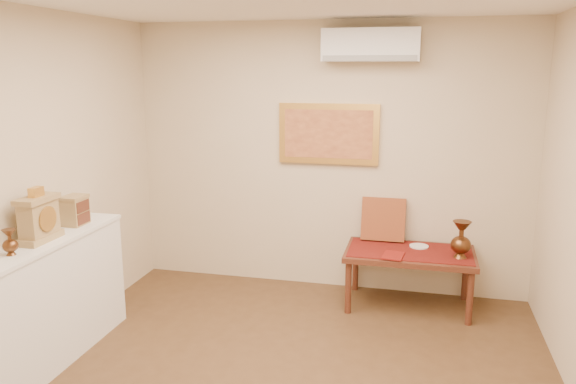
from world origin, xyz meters
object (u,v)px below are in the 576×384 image
(mantel_clock, at_px, (39,218))
(wooden_chest, at_px, (75,210))
(display_ledge, at_px, (32,312))
(low_table, at_px, (410,258))
(brass_urn_tall, at_px, (461,235))

(mantel_clock, height_order, wooden_chest, mantel_clock)
(display_ledge, distance_m, mantel_clock, 0.69)
(wooden_chest, height_order, low_table, wooden_chest)
(display_ledge, xyz_separation_m, wooden_chest, (-0.01, 0.63, 0.61))
(brass_urn_tall, distance_m, display_ledge, 3.61)
(brass_urn_tall, distance_m, low_table, 0.54)
(brass_urn_tall, height_order, display_ledge, display_ledge)
(display_ledge, height_order, mantel_clock, mantel_clock)
(wooden_chest, bearing_deg, low_table, 24.96)
(display_ledge, bearing_deg, wooden_chest, 90.49)
(brass_urn_tall, height_order, low_table, brass_urn_tall)
(brass_urn_tall, bearing_deg, mantel_clock, -152.73)
(brass_urn_tall, xyz_separation_m, wooden_chest, (-3.13, -1.15, 0.34))
(brass_urn_tall, height_order, mantel_clock, mantel_clock)
(mantel_clock, bearing_deg, brass_urn_tall, 27.27)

